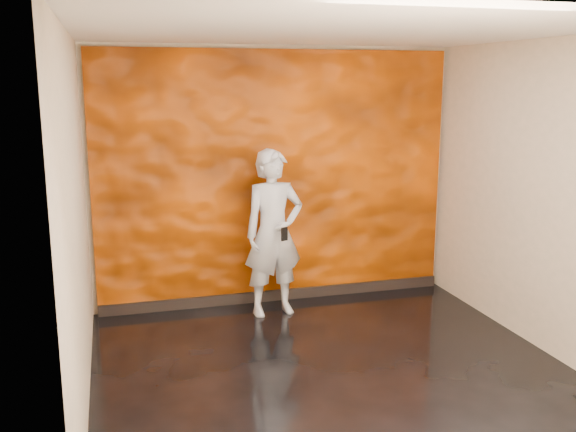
# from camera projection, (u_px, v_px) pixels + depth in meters

# --- Properties ---
(room) EXTENTS (4.02, 4.02, 2.81)m
(room) POSITION_uv_depth(u_px,v_px,m) (338.00, 212.00, 5.14)
(room) COLOR black
(room) RESTS_ON ground
(feature_wall) EXTENTS (3.90, 0.06, 2.75)m
(feature_wall) POSITION_uv_depth(u_px,v_px,m) (276.00, 179.00, 6.99)
(feature_wall) COLOR #F05800
(feature_wall) RESTS_ON ground
(baseboard) EXTENTS (3.90, 0.04, 0.12)m
(baseboard) POSITION_uv_depth(u_px,v_px,m) (278.00, 295.00, 7.23)
(baseboard) COLOR black
(baseboard) RESTS_ON ground
(man) EXTENTS (0.68, 0.49, 1.75)m
(man) POSITION_uv_depth(u_px,v_px,m) (274.00, 233.00, 6.67)
(man) COLOR #A3A7B3
(man) RESTS_ON ground
(phone) EXTENTS (0.07, 0.04, 0.14)m
(phone) POSITION_uv_depth(u_px,v_px,m) (284.00, 234.00, 6.41)
(phone) COLOR black
(phone) RESTS_ON man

